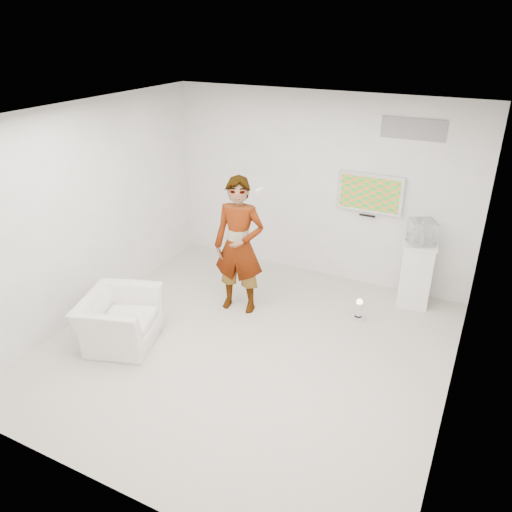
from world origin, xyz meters
The scene contains 10 objects.
room centered at (0.00, 0.00, 1.50)m, with size 5.01×5.01×3.00m.
tv centered at (0.85, 2.45, 1.55)m, with size 1.00×0.08×0.60m, color silver.
logo_decal centered at (1.35, 2.49, 2.55)m, with size 0.90×0.02×0.30m, color gray.
person centered at (-0.57, 0.87, 1.01)m, with size 0.74×0.48×2.02m, color white.
armchair centered at (-1.58, -0.61, 0.34)m, with size 1.04×0.91×0.67m, color white.
pedestal centered at (1.72, 2.17, 0.50)m, with size 0.49×0.49×1.00m, color white.
floor_uplight centered at (1.12, 1.35, 0.16)m, with size 0.20×0.20×0.31m, color white.
vitrine centered at (1.72, 2.17, 1.17)m, with size 0.35×0.35×0.35m, color white.
console centered at (1.72, 2.17, 1.11)m, with size 0.05×0.15×0.21m, color white.
wii_remote centered at (-0.35, 1.06, 1.82)m, with size 0.04×0.15×0.04m, color white.
Camera 1 is at (2.56, -4.80, 3.94)m, focal length 35.00 mm.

